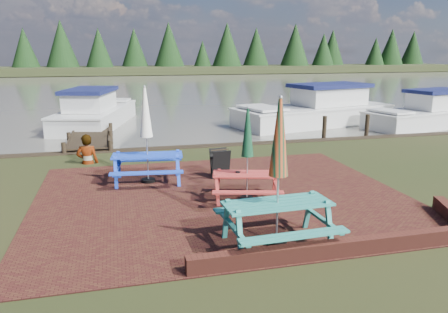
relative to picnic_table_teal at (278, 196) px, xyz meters
name	(u,v)px	position (x,y,z in m)	size (l,w,h in m)	color
ground	(233,211)	(-0.32, 1.88, -0.96)	(120.00, 120.00, 0.00)	black
paving	(223,197)	(-0.32, 2.88, -0.95)	(9.00, 7.50, 0.02)	#371411
brick_wall	(380,239)	(1.82, -0.54, -0.81)	(6.21, 1.79, 0.30)	#4C1E16
water	(138,87)	(-0.32, 38.88, -0.96)	(120.00, 60.00, 0.02)	#49473F
far_treeline	(127,53)	(-0.32, 67.88, 2.32)	(120.00, 10.00, 8.10)	black
picnic_table_teal	(278,196)	(0.00, 0.00, 0.00)	(2.05, 1.84, 2.74)	teal
picnic_table_red	(247,169)	(0.19, 2.52, -0.17)	(1.93, 1.80, 2.25)	#B8342F
picnic_table_blue	(147,150)	(-2.00, 4.60, -0.05)	(2.07, 1.88, 2.62)	blue
chalkboard	(220,164)	(0.01, 4.51, -0.53)	(0.54, 0.55, 0.84)	black
jetty	(92,129)	(-3.82, 13.15, -0.85)	(1.76, 9.08, 1.00)	black
boat_jetty	(95,114)	(-3.77, 15.81, -0.52)	(4.30, 7.82, 2.15)	silver
boat_near	(316,112)	(7.32, 13.54, -0.48)	(8.92, 4.87, 2.29)	silver
boat_far	(427,115)	(12.36, 11.51, -0.55)	(6.90, 3.72, 2.05)	silver
person	(86,135)	(-3.74, 7.18, -0.02)	(0.69, 0.45, 1.89)	gray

